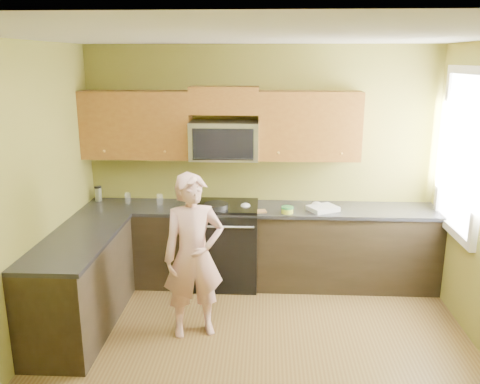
# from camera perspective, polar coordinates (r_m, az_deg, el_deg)

# --- Properties ---
(floor) EXTENTS (4.00, 4.00, 0.00)m
(floor) POSITION_cam_1_polar(r_m,az_deg,el_deg) (4.51, 1.78, -19.37)
(floor) COLOR brown
(floor) RESTS_ON ground
(ceiling) EXTENTS (4.00, 4.00, 0.00)m
(ceiling) POSITION_cam_1_polar(r_m,az_deg,el_deg) (3.73, 2.13, 17.33)
(ceiling) COLOR white
(ceiling) RESTS_ON ground
(wall_back) EXTENTS (4.00, 0.00, 4.00)m
(wall_back) POSITION_cam_1_polar(r_m,az_deg,el_deg) (5.85, 2.32, 3.16)
(wall_back) COLOR olive
(wall_back) RESTS_ON ground
(wall_front) EXTENTS (4.00, 0.00, 4.00)m
(wall_front) POSITION_cam_1_polar(r_m,az_deg,el_deg) (2.10, 0.83, -19.72)
(wall_front) COLOR olive
(wall_front) RESTS_ON ground
(wall_left) EXTENTS (0.00, 4.00, 4.00)m
(wall_left) POSITION_cam_1_polar(r_m,az_deg,el_deg) (4.42, -24.95, -2.15)
(wall_left) COLOR olive
(wall_left) RESTS_ON ground
(cabinet_back_run) EXTENTS (4.00, 0.60, 0.88)m
(cabinet_back_run) POSITION_cam_1_polar(r_m,az_deg,el_deg) (5.82, 2.18, -6.25)
(cabinet_back_run) COLOR black
(cabinet_back_run) RESTS_ON floor
(cabinet_left_run) EXTENTS (0.60, 1.60, 0.88)m
(cabinet_left_run) POSITION_cam_1_polar(r_m,az_deg,el_deg) (5.12, -17.70, -10.05)
(cabinet_left_run) COLOR black
(cabinet_left_run) RESTS_ON floor
(countertop_back) EXTENTS (4.00, 0.62, 0.04)m
(countertop_back) POSITION_cam_1_polar(r_m,az_deg,el_deg) (5.66, 2.23, -1.94)
(countertop_back) COLOR black
(countertop_back) RESTS_ON cabinet_back_run
(countertop_left) EXTENTS (0.62, 1.60, 0.04)m
(countertop_left) POSITION_cam_1_polar(r_m,az_deg,el_deg) (4.95, -18.01, -5.22)
(countertop_left) COLOR black
(countertop_left) RESTS_ON cabinet_left_run
(stove) EXTENTS (0.76, 0.65, 0.95)m
(stove) POSITION_cam_1_polar(r_m,az_deg,el_deg) (5.80, -1.79, -5.94)
(stove) COLOR black
(stove) RESTS_ON floor
(microwave) EXTENTS (0.76, 0.40, 0.42)m
(microwave) POSITION_cam_1_polar(r_m,az_deg,el_deg) (5.65, -1.77, 3.78)
(microwave) COLOR silver
(microwave) RESTS_ON wall_back
(upper_cab_left) EXTENTS (1.22, 0.33, 0.75)m
(upper_cab_left) POSITION_cam_1_polar(r_m,az_deg,el_deg) (5.85, -11.47, 3.88)
(upper_cab_left) COLOR brown
(upper_cab_left) RESTS_ON wall_back
(upper_cab_right) EXTENTS (1.12, 0.33, 0.75)m
(upper_cab_right) POSITION_cam_1_polar(r_m,az_deg,el_deg) (5.69, 7.76, 3.72)
(upper_cab_right) COLOR brown
(upper_cab_right) RESTS_ON wall_back
(upper_cab_over_mw) EXTENTS (0.76, 0.33, 0.30)m
(upper_cab_over_mw) POSITION_cam_1_polar(r_m,az_deg,el_deg) (5.60, -1.79, 10.39)
(upper_cab_over_mw) COLOR brown
(upper_cab_over_mw) RESTS_ON wall_back
(window) EXTENTS (0.06, 1.06, 1.66)m
(window) POSITION_cam_1_polar(r_m,az_deg,el_deg) (5.36, 23.95, 4.06)
(window) COLOR white
(window) RESTS_ON wall_right
(woman) EXTENTS (0.65, 0.53, 1.56)m
(woman) POSITION_cam_1_polar(r_m,az_deg,el_deg) (4.68, -5.29, -7.27)
(woman) COLOR #D9766C
(woman) RESTS_ON floor
(frying_pan) EXTENTS (0.38, 0.52, 0.06)m
(frying_pan) POSITION_cam_1_polar(r_m,az_deg,el_deg) (5.51, -2.73, -1.88)
(frying_pan) COLOR black
(frying_pan) RESTS_ON stove
(butter_tub) EXTENTS (0.14, 0.14, 0.09)m
(butter_tub) POSITION_cam_1_polar(r_m,az_deg,el_deg) (5.46, 5.40, -2.41)
(butter_tub) COLOR #DCE53C
(butter_tub) RESTS_ON countertop_back
(toast_slice) EXTENTS (0.13, 0.13, 0.01)m
(toast_slice) POSITION_cam_1_polar(r_m,az_deg,el_deg) (5.49, 2.41, -2.20)
(toast_slice) COLOR #B27F47
(toast_slice) RESTS_ON countertop_back
(napkin_a) EXTENTS (0.13, 0.14, 0.06)m
(napkin_a) POSITION_cam_1_polar(r_m,az_deg,el_deg) (5.60, 0.63, -1.58)
(napkin_a) COLOR silver
(napkin_a) RESTS_ON countertop_back
(napkin_b) EXTENTS (0.13, 0.14, 0.07)m
(napkin_b) POSITION_cam_1_polar(r_m,az_deg,el_deg) (5.70, 8.73, -1.44)
(napkin_b) COLOR silver
(napkin_b) RESTS_ON countertop_back
(dish_towel) EXTENTS (0.38, 0.35, 0.05)m
(dish_towel) POSITION_cam_1_polar(r_m,az_deg,el_deg) (5.60, 9.41, -1.86)
(dish_towel) COLOR silver
(dish_towel) RESTS_ON countertop_back
(travel_mug) EXTENTS (0.09, 0.09, 0.18)m
(travel_mug) POSITION_cam_1_polar(r_m,az_deg,el_deg) (6.14, -15.76, -0.96)
(travel_mug) COLOR silver
(travel_mug) RESTS_ON countertop_back
(glass_a) EXTENTS (0.07, 0.07, 0.12)m
(glass_a) POSITION_cam_1_polar(r_m,az_deg,el_deg) (5.82, -9.12, -0.83)
(glass_a) COLOR silver
(glass_a) RESTS_ON countertop_back
(glass_b) EXTENTS (0.08, 0.08, 0.12)m
(glass_b) POSITION_cam_1_polar(r_m,az_deg,el_deg) (5.94, -12.64, -0.68)
(glass_b) COLOR silver
(glass_b) RESTS_ON countertop_back
(glass_c) EXTENTS (0.07, 0.07, 0.12)m
(glass_c) POSITION_cam_1_polar(r_m,az_deg,el_deg) (5.80, -6.09, -0.78)
(glass_c) COLOR silver
(glass_c) RESTS_ON countertop_back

